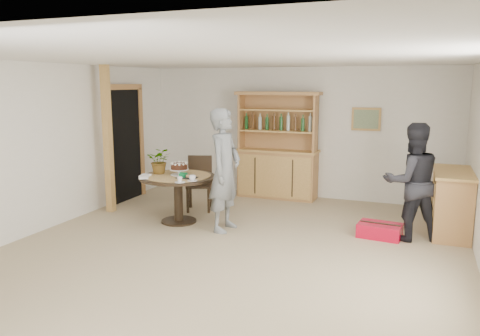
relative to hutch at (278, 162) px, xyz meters
name	(u,v)px	position (x,y,z in m)	size (l,w,h in m)	color
ground	(228,254)	(0.30, -3.24, -0.69)	(7.00, 7.00, 0.00)	tan
room_shell	(227,121)	(0.30, -3.23, 1.05)	(6.04, 7.04, 2.52)	white
doorway	(124,142)	(-2.63, -1.24, 0.42)	(0.13, 1.10, 2.18)	black
pine_post	(108,140)	(-2.40, -2.04, 0.56)	(0.12, 0.12, 2.50)	tan
hutch	(278,162)	(0.00, 0.00, 0.00)	(1.62, 0.54, 2.04)	tan
sideboard	(452,202)	(3.04, -1.24, -0.22)	(0.54, 1.26, 0.94)	tan
dining_table	(178,185)	(-0.99, -2.19, -0.08)	(1.20, 1.20, 0.76)	black
dining_chair	(200,179)	(-1.02, -1.36, -0.15)	(0.54, 0.54, 0.95)	black
birthday_cake	(179,167)	(-0.99, -2.14, 0.19)	(0.30, 0.30, 0.20)	white
flower_vase	(160,161)	(-1.34, -2.14, 0.28)	(0.38, 0.33, 0.42)	#3F7233
gift_tray	(186,176)	(-0.78, -2.31, 0.10)	(0.30, 0.20, 0.08)	black
coffee_cup_a	(192,178)	(-0.59, -2.47, 0.11)	(0.15, 0.15, 0.09)	white
coffee_cup_b	(180,180)	(-0.71, -2.64, 0.11)	(0.15, 0.15, 0.08)	white
napkins	(145,176)	(-1.40, -2.50, 0.09)	(0.24, 0.33, 0.03)	white
teen_boy	(225,170)	(-0.14, -2.29, 0.23)	(0.67, 0.44, 1.84)	slate
adult_person	(412,182)	(2.47, -1.72, 0.14)	(0.81, 0.63, 1.67)	black
red_suitcase	(380,230)	(2.09, -1.80, -0.59)	(0.64, 0.47, 0.21)	red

